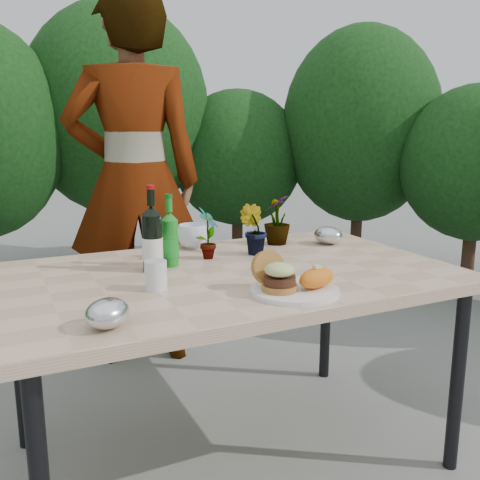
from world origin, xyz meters
name	(u,v)px	position (x,y,z in m)	size (l,w,h in m)	color
ground	(231,455)	(0.00, 0.00, 0.00)	(80.00, 80.00, 0.00)	slate
patio_table	(231,286)	(0.00, 0.00, 0.69)	(1.60, 1.00, 0.75)	tan
shrub_hedge	(152,138)	(0.24, 1.77, 1.19)	(6.81, 5.18, 2.30)	#382316
dinner_plate	(295,291)	(0.07, -0.33, 0.76)	(0.28, 0.28, 0.01)	white
burger_stack	(277,275)	(0.02, -0.31, 0.81)	(0.11, 0.16, 0.11)	#B7722D
sweet_potato	(317,278)	(0.14, -0.35, 0.80)	(0.15, 0.08, 0.06)	orange
grilled_veg	(285,277)	(0.09, -0.23, 0.78)	(0.08, 0.05, 0.03)	olive
wine_bottle	(152,240)	(-0.25, 0.12, 0.86)	(0.07, 0.07, 0.31)	black
sparkling_water	(170,240)	(-0.17, 0.16, 0.85)	(0.07, 0.07, 0.27)	#188721
plastic_cup	(156,275)	(-0.31, -0.10, 0.80)	(0.07, 0.07, 0.10)	silver
seedling_left	(208,233)	(0.00, 0.20, 0.85)	(0.11, 0.07, 0.21)	#25531C
seedling_mid	(253,230)	(0.19, 0.20, 0.85)	(0.11, 0.09, 0.20)	#2C581E
seedling_right	(277,220)	(0.38, 0.33, 0.86)	(0.12, 0.12, 0.22)	#2B561D
blue_bowl	(192,236)	(0.01, 0.41, 0.80)	(0.13, 0.13, 0.10)	white
foil_packet_left	(107,313)	(-0.52, -0.37, 0.79)	(0.13, 0.11, 0.08)	silver
foil_packet_right	(328,235)	(0.58, 0.23, 0.79)	(0.13, 0.11, 0.08)	silver
person	(134,181)	(-0.07, 1.07, 0.98)	(0.72, 0.47, 1.96)	#906348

